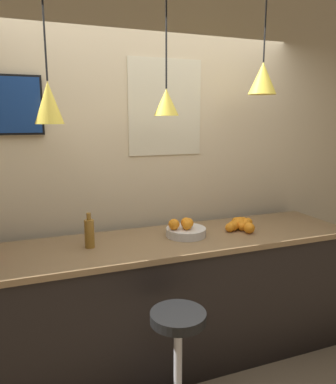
{
  "coord_description": "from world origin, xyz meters",
  "views": [
    {
      "loc": [
        -0.94,
        -1.73,
        1.85
      ],
      "look_at": [
        0.0,
        0.71,
        1.33
      ],
      "focal_mm": 35.0,
      "sensor_mm": 36.0,
      "label": 1
    }
  ],
  "objects": [
    {
      "name": "bar_stool",
      "position": [
        -0.18,
        0.09,
        0.44
      ],
      "size": [
        0.46,
        0.46,
        0.75
      ],
      "color": "#B7B7BC",
      "rests_on": "ground_plane"
    },
    {
      "name": "wall_poster",
      "position": [
        0.14,
        1.13,
        1.93
      ],
      "size": [
        0.61,
        0.01,
        0.76
      ],
      "color": "beige"
    },
    {
      "name": "fruit_bowl",
      "position": [
        0.15,
        0.73,
        1.03
      ],
      "size": [
        0.3,
        0.3,
        0.14
      ],
      "color": "beige",
      "rests_on": "service_counter"
    },
    {
      "name": "juice_bottle",
      "position": [
        -0.56,
        0.73,
        1.08
      ],
      "size": [
        0.07,
        0.07,
        0.24
      ],
      "color": "olive",
      "rests_on": "service_counter"
    },
    {
      "name": "service_counter",
      "position": [
        0.0,
        0.71,
        0.49
      ],
      "size": [
        2.86,
        0.7,
        0.98
      ],
      "color": "black",
      "rests_on": "ground_plane"
    },
    {
      "name": "back_wall",
      "position": [
        0.0,
        1.17,
        1.45
      ],
      "size": [
        8.0,
        0.06,
        2.9
      ],
      "color": "beige",
      "rests_on": "ground_plane"
    },
    {
      "name": "pendant_lamp_right",
      "position": [
        0.77,
        0.74,
        2.14
      ],
      "size": [
        0.21,
        0.21,
        0.78
      ],
      "color": "black"
    },
    {
      "name": "orange_pile",
      "position": [
        0.63,
        0.73,
        1.02
      ],
      "size": [
        0.28,
        0.27,
        0.09
      ],
      "color": "orange",
      "rests_on": "service_counter"
    },
    {
      "name": "pendant_lamp_left",
      "position": [
        -0.77,
        0.74,
        1.95
      ],
      "size": [
        0.18,
        0.18,
        0.99
      ],
      "color": "black"
    },
    {
      "name": "pendant_lamp_middle",
      "position": [
        0.0,
        0.74,
        1.96
      ],
      "size": [
        0.17,
        0.17,
        0.94
      ],
      "color": "black"
    }
  ]
}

